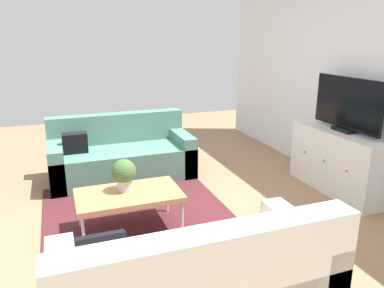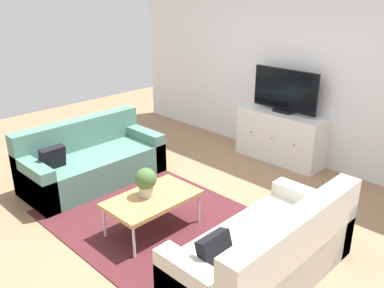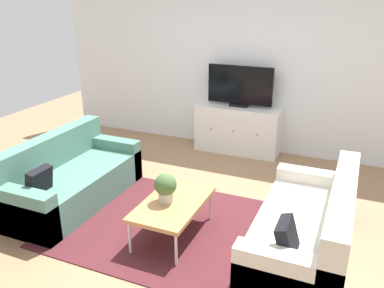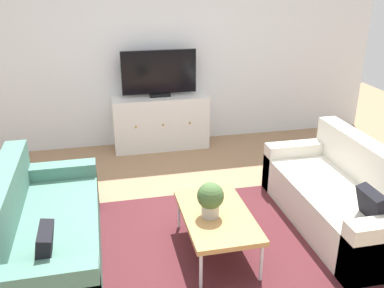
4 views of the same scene
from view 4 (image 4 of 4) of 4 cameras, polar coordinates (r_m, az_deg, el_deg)
ground_plane at (r=4.15m, az=1.16°, el=-12.10°), size 10.00×10.00×0.00m
wall_back at (r=6.02m, az=-4.64°, el=12.69°), size 6.40×0.12×2.70m
area_rug at (r=4.03m, az=1.68°, el=-13.20°), size 2.50×1.90×0.01m
couch_left_side at (r=3.88m, az=-19.94°, el=-11.54°), size 0.84×1.81×0.81m
couch_right_side at (r=4.45m, az=19.94°, el=-6.95°), size 0.84×1.81×0.81m
coffee_table at (r=3.73m, az=3.34°, el=-9.72°), size 0.58×0.97×0.40m
potted_plant at (r=3.60m, az=2.49°, el=-7.29°), size 0.23×0.23×0.31m
tv_console at (r=5.99m, az=-4.23°, el=2.97°), size 1.31×0.47×0.74m
flat_screen_tv at (r=5.82m, az=-4.45°, el=9.42°), size 1.01×0.16×0.63m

